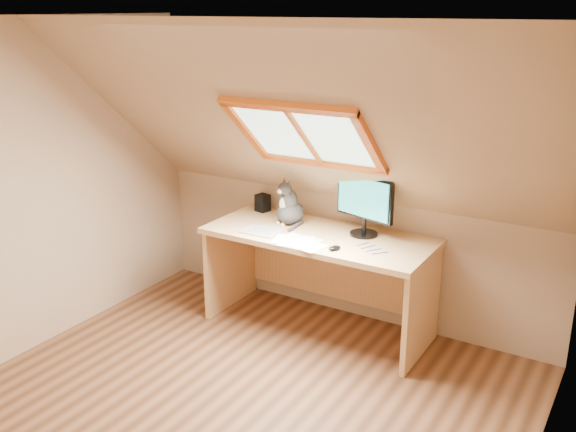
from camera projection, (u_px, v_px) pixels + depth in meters
The scene contains 10 objects.
ground at pixel (221, 420), 4.00m from camera, with size 3.50×3.50×0.00m, color brown.
room_shell at pixel (202, 204), 3.48m from camera, with size 3.52×3.52×2.41m.
desk at pixel (323, 259), 5.03m from camera, with size 1.75×0.77×0.80m.
monitor at pixel (365, 201), 4.78m from camera, with size 0.50×0.21×0.46m.
cat at pixel (290, 207), 5.08m from camera, with size 0.29×0.31×0.38m.
desk_speaker at pixel (263, 203), 5.41m from camera, with size 0.10×0.10×0.14m, color black.
graphics_tablet at pixel (261, 231), 4.93m from camera, with size 0.29×0.21×0.01m, color #B2B2B7.
mouse at pixel (335, 248), 4.56m from camera, with size 0.06×0.10×0.03m, color black.
papers at pixel (295, 242), 4.72m from camera, with size 0.35×0.30×0.01m.
cables at pixel (358, 247), 4.62m from camera, with size 0.51×0.26×0.01m.
Camera 1 is at (2.11, -2.70, 2.45)m, focal length 40.00 mm.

